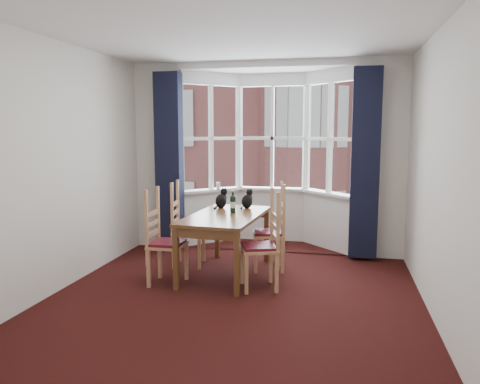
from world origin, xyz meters
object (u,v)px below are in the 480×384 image
(chair_left_near, at_px, (160,244))
(candle_tall, at_px, (218,186))
(chair_right_near, at_px, (267,248))
(chair_right_far, at_px, (276,234))
(wine_bottle, at_px, (233,203))
(chair_left_far, at_px, (182,231))
(dining_table, at_px, (226,221))
(cat_left, at_px, (221,200))
(cat_right, at_px, (247,200))

(chair_left_near, xyz_separation_m, candle_tall, (0.16, 2.08, 0.45))
(chair_right_near, bearing_deg, chair_right_far, 90.08)
(wine_bottle, height_order, candle_tall, wine_bottle)
(chair_left_near, bearing_deg, chair_left_far, 89.77)
(dining_table, distance_m, chair_right_near, 0.74)
(chair_left_near, bearing_deg, dining_table, 36.30)
(chair_right_far, xyz_separation_m, wine_bottle, (-0.52, -0.22, 0.42))
(chair_left_near, distance_m, cat_left, 1.16)
(wine_bottle, bearing_deg, chair_right_near, -45.28)
(chair_left_near, bearing_deg, candle_tall, 85.51)
(chair_right_near, relative_size, candle_tall, 8.17)
(chair_left_far, distance_m, cat_right, 0.97)
(chair_left_far, bearing_deg, dining_table, -22.16)
(cat_right, bearing_deg, dining_table, -107.98)
(candle_tall, bearing_deg, chair_right_far, -48.53)
(chair_left_near, height_order, wine_bottle, wine_bottle)
(chair_left_near, distance_m, cat_right, 1.39)
(chair_left_near, height_order, cat_left, cat_left)
(chair_right_far, relative_size, candle_tall, 8.17)
(cat_left, bearing_deg, chair_left_near, -117.49)
(wine_bottle, bearing_deg, chair_left_near, -139.89)
(chair_right_near, distance_m, cat_right, 1.09)
(dining_table, distance_m, wine_bottle, 0.25)
(dining_table, xyz_separation_m, chair_left_far, (-0.67, 0.27, -0.21))
(chair_left_near, distance_m, chair_right_near, 1.26)
(chair_right_far, bearing_deg, wine_bottle, -157.17)
(cat_right, bearing_deg, chair_left_far, -163.42)
(chair_right_near, distance_m, chair_right_far, 0.75)
(chair_left_near, height_order, chair_left_far, same)
(chair_left_far, relative_size, wine_bottle, 3.27)
(cat_left, bearing_deg, chair_right_far, -9.09)
(candle_tall, bearing_deg, chair_left_near, -94.49)
(chair_left_far, xyz_separation_m, cat_right, (0.84, 0.25, 0.40))
(chair_right_near, bearing_deg, cat_left, 131.22)
(chair_left_near, distance_m, chair_left_far, 0.77)
(cat_left, relative_size, wine_bottle, 1.01)
(chair_left_far, xyz_separation_m, candle_tall, (0.16, 1.31, 0.45))
(chair_right_near, relative_size, cat_left, 3.24)
(chair_left_far, relative_size, candle_tall, 8.17)
(chair_right_far, distance_m, cat_right, 0.60)
(chair_right_far, bearing_deg, cat_right, 156.44)
(wine_bottle, relative_size, candle_tall, 2.50)
(dining_table, xyz_separation_m, cat_left, (-0.18, 0.47, 0.19))
(chair_left_far, distance_m, chair_right_far, 1.26)
(dining_table, height_order, chair_left_far, chair_left_far)
(dining_table, bearing_deg, chair_right_near, -34.42)
(wine_bottle, bearing_deg, candle_tall, 111.53)
(chair_right_near, bearing_deg, cat_right, 114.10)
(candle_tall, bearing_deg, chair_right_near, -61.08)
(chair_left_far, xyz_separation_m, chair_right_near, (1.26, -0.67, 0.00))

